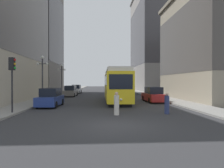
% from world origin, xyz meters
% --- Properties ---
extents(ground_plane, '(200.00, 200.00, 0.00)m').
position_xyz_m(ground_plane, '(0.00, 0.00, 0.00)').
color(ground_plane, '#303033').
extents(sidewalk_left, '(2.74, 120.00, 0.15)m').
position_xyz_m(sidewalk_left, '(-8.36, 40.00, 0.07)').
color(sidewalk_left, gray).
rests_on(sidewalk_left, ground).
extents(sidewalk_right, '(2.74, 120.00, 0.15)m').
position_xyz_m(sidewalk_right, '(8.36, 40.00, 0.07)').
color(sidewalk_right, gray).
rests_on(sidewalk_right, ground).
extents(streetcar, '(2.81, 12.84, 3.89)m').
position_xyz_m(streetcar, '(1.20, 13.55, 2.10)').
color(streetcar, black).
rests_on(streetcar, ground).
extents(transit_bus, '(2.75, 11.21, 3.45)m').
position_xyz_m(transit_bus, '(4.03, 30.31, 1.95)').
color(transit_bus, black).
rests_on(transit_bus, ground).
extents(parked_car_left_near, '(2.02, 4.37, 1.82)m').
position_xyz_m(parked_car_left_near, '(-5.68, 8.94, 0.84)').
color(parked_car_left_near, black).
rests_on(parked_car_left_near, ground).
extents(parked_car_left_mid, '(2.05, 4.70, 1.82)m').
position_xyz_m(parked_car_left_mid, '(-5.68, 22.79, 0.84)').
color(parked_car_left_mid, black).
rests_on(parked_car_left_mid, ground).
extents(parked_car_right_far, '(1.93, 4.89, 1.82)m').
position_xyz_m(parked_car_right_far, '(5.68, 12.75, 0.84)').
color(parked_car_right_far, black).
rests_on(parked_car_right_far, ground).
extents(parked_car_left_far, '(1.98, 4.46, 1.82)m').
position_xyz_m(parked_car_left_far, '(-5.68, 31.65, 0.84)').
color(parked_car_left_far, black).
rests_on(parked_car_left_far, ground).
extents(pedestrian_crossing_near, '(0.36, 0.36, 1.61)m').
position_xyz_m(pedestrian_crossing_near, '(4.22, 3.74, 0.75)').
color(pedestrian_crossing_near, navy).
rests_on(pedestrian_crossing_near, ground).
extents(pedestrian_crossing_far, '(0.38, 0.38, 1.70)m').
position_xyz_m(pedestrian_crossing_far, '(0.36, 3.46, 0.79)').
color(pedestrian_crossing_far, beige).
rests_on(pedestrian_crossing_far, ground).
extents(traffic_light_near_left, '(0.47, 0.36, 4.10)m').
position_xyz_m(traffic_light_near_left, '(-7.37, 4.26, 3.31)').
color(traffic_light_near_left, '#232328').
rests_on(traffic_light_near_left, sidewalk_left).
extents(lamp_post_left_near, '(1.41, 0.36, 5.37)m').
position_xyz_m(lamp_post_left_near, '(-7.58, 12.99, 3.68)').
color(lamp_post_left_near, '#333338').
rests_on(lamp_post_left_near, sidewalk_left).
extents(lamp_post_left_far, '(1.41, 0.36, 5.46)m').
position_xyz_m(lamp_post_left_far, '(-7.58, 25.22, 3.74)').
color(lamp_post_left_far, '#333338').
rests_on(lamp_post_left_far, sidewalk_left).
extents(building_left_midblock, '(15.40, 15.49, 25.57)m').
position_xyz_m(building_left_midblock, '(-17.13, 32.35, 13.17)').
color(building_left_midblock, slate).
rests_on(building_left_midblock, ground).
extents(building_right_corner, '(11.24, 16.34, 14.62)m').
position_xyz_m(building_right_corner, '(15.05, 14.92, 7.49)').
color(building_right_corner, gray).
rests_on(building_right_corner, ground).
extents(building_right_midblock, '(15.40, 20.82, 28.03)m').
position_xyz_m(building_right_midblock, '(17.13, 44.60, 14.45)').
color(building_right_midblock, gray).
rests_on(building_right_midblock, ground).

